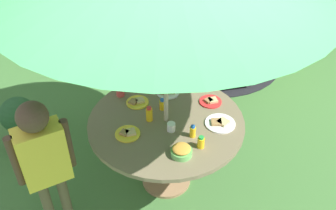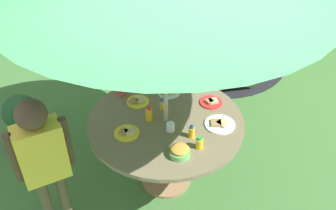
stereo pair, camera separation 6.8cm
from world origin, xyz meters
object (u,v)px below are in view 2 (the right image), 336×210
(child_in_pink_shirt, at_px, (131,67))
(cup_near, at_px, (121,92))
(juice_bottle_near_right, at_px, (200,143))
(plate_mid_left, at_px, (138,101))
(dome_tent, at_px, (220,9))
(plate_far_left, at_px, (127,133))
(potted_plant, at_px, (22,117))
(plate_mid_right, at_px, (211,102))
(juice_bottle_center_front, at_px, (192,132))
(juice_bottle_back_edge, at_px, (148,81))
(cup_far, at_px, (170,127))
(child_in_yellow_shirt, at_px, (42,152))
(plate_far_right, at_px, (220,124))
(snack_bowl, at_px, (180,151))
(juice_bottle_center_back, at_px, (163,104))
(juice_bottle_near_left, at_px, (149,114))
(wooden_chair, at_px, (197,57))
(plate_front_edge, at_px, (169,92))

(child_in_pink_shirt, distance_m, cup_near, 0.51)
(juice_bottle_near_right, bearing_deg, plate_mid_left, 124.26)
(dome_tent, relative_size, plate_far_left, 10.16)
(potted_plant, height_order, juice_bottle_near_right, juice_bottle_near_right)
(plate_mid_right, relative_size, juice_bottle_center_front, 1.82)
(juice_bottle_back_edge, distance_m, cup_far, 0.65)
(dome_tent, relative_size, child_in_pink_shirt, 1.81)
(child_in_yellow_shirt, bearing_deg, plate_far_right, -10.65)
(plate_mid_left, bearing_deg, snack_bowl, -68.70)
(child_in_pink_shirt, xyz_separation_m, juice_bottle_center_back, (0.23, -0.75, 0.07))
(juice_bottle_near_left, relative_size, juice_bottle_center_front, 1.22)
(child_in_yellow_shirt, bearing_deg, potted_plant, 92.49)
(wooden_chair, bearing_deg, juice_bottle_near_left, -95.48)
(wooden_chair, distance_m, cup_far, 1.50)
(child_in_yellow_shirt, bearing_deg, cup_near, 31.80)
(potted_plant, xyz_separation_m, child_in_yellow_shirt, (0.44, -1.08, 0.51))
(snack_bowl, bearing_deg, cup_near, 116.29)
(plate_mid_left, bearing_deg, juice_bottle_center_front, -51.92)
(plate_front_edge, distance_m, juice_bottle_back_edge, 0.22)
(plate_far_left, bearing_deg, juice_bottle_near_left, 38.43)
(wooden_chair, bearing_deg, plate_front_edge, -94.09)
(child_in_yellow_shirt, relative_size, plate_mid_right, 6.52)
(child_in_pink_shirt, relative_size, cup_near, 15.63)
(wooden_chair, bearing_deg, plate_mid_right, -72.75)
(cup_near, bearing_deg, juice_bottle_near_left, -60.49)
(plate_mid_right, bearing_deg, plate_far_left, -157.65)
(cup_far, bearing_deg, plate_front_edge, 84.13)
(plate_mid_right, relative_size, plate_front_edge, 0.95)
(plate_far_right, bearing_deg, juice_bottle_back_edge, 130.56)
(dome_tent, height_order, child_in_yellow_shirt, dome_tent)
(child_in_yellow_shirt, distance_m, juice_bottle_near_left, 0.88)
(juice_bottle_near_right, relative_size, cup_near, 1.45)
(juice_bottle_near_right, height_order, cup_far, juice_bottle_near_right)
(dome_tent, bearing_deg, plate_far_right, -106.60)
(potted_plant, xyz_separation_m, juice_bottle_near_left, (1.24, -0.73, 0.49))
(wooden_chair, bearing_deg, plate_mid_left, -103.97)
(snack_bowl, distance_m, plate_far_left, 0.47)
(juice_bottle_center_front, height_order, juice_bottle_back_edge, juice_bottle_back_edge)
(plate_mid_left, relative_size, plate_front_edge, 0.96)
(child_in_pink_shirt, xyz_separation_m, cup_near, (-0.11, -0.49, 0.05))
(potted_plant, xyz_separation_m, juice_bottle_back_edge, (1.28, -0.25, 0.49))
(plate_far_right, xyz_separation_m, cup_near, (-0.78, 0.52, 0.02))
(plate_far_left, relative_size, juice_bottle_back_edge, 1.64)
(potted_plant, bearing_deg, child_in_pink_shirt, 7.51)
(plate_mid_right, xyz_separation_m, cup_near, (-0.77, 0.22, 0.02))
(snack_bowl, height_order, juice_bottle_near_right, juice_bottle_near_right)
(wooden_chair, relative_size, snack_bowl, 5.97)
(plate_far_right, bearing_deg, plate_mid_right, 90.88)
(plate_front_edge, height_order, plate_far_right, same)
(potted_plant, height_order, plate_mid_left, plate_mid_left)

